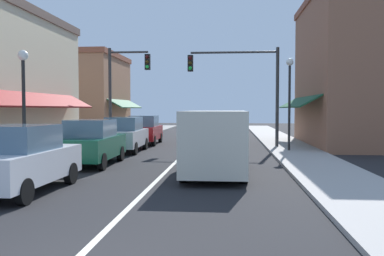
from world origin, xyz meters
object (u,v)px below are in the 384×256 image
(parked_car_far_left, at_px, (144,130))
(parked_car_nearest_left, at_px, (20,159))
(parked_car_third_left, at_px, (125,135))
(traffic_signal_mast_arm, at_px, (245,80))
(street_lamp_left_near, at_px, (24,89))
(street_lamp_right_mid, at_px, (290,89))
(traffic_signal_left_corner, at_px, (123,82))
(van_in_lane, at_px, (216,140))
(parked_car_second_left, at_px, (92,143))

(parked_car_far_left, bearing_deg, parked_car_nearest_left, -92.14)
(parked_car_third_left, distance_m, traffic_signal_mast_arm, 7.27)
(parked_car_third_left, height_order, parked_car_far_left, same)
(parked_car_nearest_left, distance_m, street_lamp_left_near, 4.42)
(traffic_signal_mast_arm, bearing_deg, street_lamp_right_mid, -45.61)
(traffic_signal_mast_arm, xyz_separation_m, street_lamp_right_mid, (2.09, -2.14, -0.64))
(parked_car_third_left, relative_size, traffic_signal_left_corner, 0.72)
(van_in_lane, bearing_deg, street_lamp_left_near, 179.71)
(traffic_signal_left_corner, height_order, street_lamp_left_near, traffic_signal_left_corner)
(parked_car_nearest_left, relative_size, parked_car_second_left, 1.00)
(van_in_lane, relative_size, street_lamp_right_mid, 1.11)
(parked_car_second_left, height_order, street_lamp_left_near, street_lamp_left_near)
(van_in_lane, bearing_deg, street_lamp_right_mid, 65.12)
(parked_car_third_left, distance_m, traffic_signal_left_corner, 4.43)
(traffic_signal_mast_arm, height_order, traffic_signal_left_corner, traffic_signal_left_corner)
(parked_car_third_left, relative_size, van_in_lane, 0.80)
(traffic_signal_left_corner, bearing_deg, van_in_lane, -60.27)
(parked_car_third_left, xyz_separation_m, street_lamp_left_near, (-1.81, -6.76, 2.01))
(van_in_lane, bearing_deg, traffic_signal_mast_arm, 82.31)
(parked_car_second_left, height_order, parked_car_third_left, same)
(traffic_signal_mast_arm, xyz_separation_m, traffic_signal_left_corner, (-7.07, 0.69, -0.07))
(parked_car_second_left, height_order, van_in_lane, van_in_lane)
(parked_car_second_left, relative_size, traffic_signal_left_corner, 0.72)
(parked_car_far_left, distance_m, street_lamp_right_mid, 9.48)
(van_in_lane, distance_m, traffic_signal_left_corner, 11.90)
(parked_car_second_left, distance_m, parked_car_third_left, 4.96)
(van_in_lane, relative_size, traffic_signal_left_corner, 0.91)
(van_in_lane, height_order, traffic_signal_left_corner, traffic_signal_left_corner)
(parked_car_far_left, relative_size, traffic_signal_mast_arm, 0.75)
(parked_car_nearest_left, relative_size, van_in_lane, 0.79)
(parked_car_nearest_left, bearing_deg, parked_car_second_left, 89.69)
(traffic_signal_mast_arm, relative_size, street_lamp_right_mid, 1.19)
(traffic_signal_left_corner, bearing_deg, parked_car_far_left, 54.10)
(parked_car_nearest_left, bearing_deg, parked_car_third_left, 90.02)
(traffic_signal_mast_arm, bearing_deg, van_in_lane, -97.95)
(street_lamp_left_near, bearing_deg, van_in_lane, -0.56)
(parked_car_nearest_left, xyz_separation_m, street_lamp_right_mid, (8.35, 10.74, 2.28))
(parked_car_nearest_left, xyz_separation_m, street_lamp_left_near, (-1.70, 3.55, 2.01))
(traffic_signal_mast_arm, distance_m, street_lamp_left_near, 12.30)
(parked_car_third_left, xyz_separation_m, van_in_lane, (4.84, -6.82, 0.27))
(traffic_signal_mast_arm, bearing_deg, parked_car_third_left, -157.28)
(traffic_signal_left_corner, bearing_deg, parked_car_nearest_left, -86.56)
(parked_car_second_left, height_order, parked_car_far_left, same)
(parked_car_far_left, xyz_separation_m, traffic_signal_left_corner, (-0.98, -1.35, 2.84))
(traffic_signal_left_corner, distance_m, street_lamp_left_near, 10.10)
(parked_car_second_left, relative_size, van_in_lane, 0.80)
(parked_car_second_left, relative_size, traffic_signal_mast_arm, 0.74)
(traffic_signal_mast_arm, bearing_deg, traffic_signal_left_corner, 174.40)
(street_lamp_left_near, bearing_deg, parked_car_far_left, 80.70)
(parked_car_nearest_left, relative_size, traffic_signal_mast_arm, 0.74)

